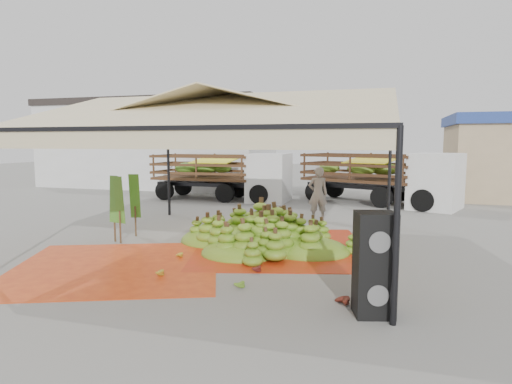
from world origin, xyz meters
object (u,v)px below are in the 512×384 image
(banana_heap, at_px, (264,227))
(truck_right, at_px, (385,173))
(speaker_stack, at_px, (374,264))
(vendor, at_px, (318,194))
(truck_left, at_px, (227,171))

(banana_heap, bearing_deg, truck_right, 71.44)
(speaker_stack, bearing_deg, vendor, 88.98)
(banana_heap, xyz_separation_m, truck_left, (-4.26, 8.70, 0.86))
(speaker_stack, relative_size, truck_left, 0.25)
(truck_left, bearing_deg, speaker_stack, -59.69)
(banana_heap, distance_m, speaker_stack, 4.83)
(vendor, bearing_deg, truck_right, -134.57)
(speaker_stack, relative_size, truck_right, 0.23)
(truck_left, distance_m, truck_right, 7.34)
(speaker_stack, xyz_separation_m, truck_left, (-7.15, 12.56, 0.55))
(banana_heap, xyz_separation_m, vendor, (0.81, 4.22, 0.43))
(banana_heap, xyz_separation_m, truck_right, (3.07, 9.13, 0.90))
(vendor, height_order, truck_right, truck_right)
(banana_heap, distance_m, truck_left, 9.73)
(banana_heap, relative_size, truck_right, 0.69)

